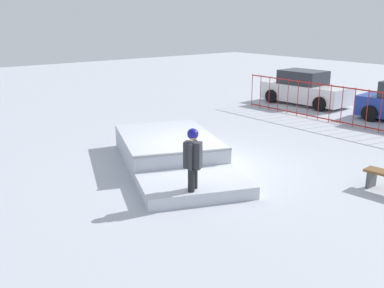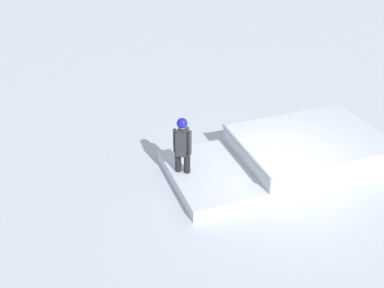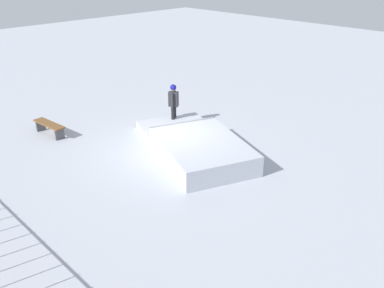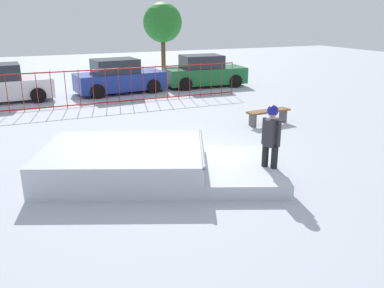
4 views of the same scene
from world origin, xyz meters
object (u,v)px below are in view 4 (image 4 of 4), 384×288
object	(u,v)px
skater	(271,137)
skateboard	(257,178)
distant_tree	(163,23)
skate_ramp	(144,164)
parked_car_white	(0,85)
park_bench	(268,114)
parked_car_blue	(119,78)
parked_car_green	(204,72)

from	to	relation	value
skater	skateboard	bearing A→B (deg)	-32.53
skateboard	distant_tree	bearing A→B (deg)	-127.46
skate_ramp	parked_car_white	bearing A→B (deg)	129.94
skate_ramp	skateboard	xyz separation A→B (m)	(2.24, -1.27, -0.24)
park_bench	parked_car_blue	xyz separation A→B (m)	(-3.38, 7.54, 0.37)
skater	skateboard	xyz separation A→B (m)	(-0.30, 0.00, -0.93)
park_bench	parked_car_blue	size ratio (longest dim) A/B	0.38
skater	parked_car_green	distance (m)	12.26
park_bench	parked_car_green	bearing A→B (deg)	81.86
distant_tree	parked_car_blue	bearing A→B (deg)	-129.17
park_bench	distant_tree	xyz separation A→B (m)	(0.50, 12.30, 2.72)
skater	parked_car_white	distance (m)	12.91
park_bench	distant_tree	size ratio (longest dim) A/B	0.38
skateboard	parked_car_blue	world-z (taller)	parked_car_blue
skateboard	park_bench	world-z (taller)	park_bench
parked_car_white	parked_car_green	size ratio (longest dim) A/B	1.00
parked_car_white	parked_car_blue	xyz separation A→B (m)	(5.11, 0.09, 0.00)
park_bench	parked_car_white	xyz separation A→B (m)	(-8.49, 7.45, 0.37)
skater	park_bench	bearing A→B (deg)	-155.65
parked_car_blue	distant_tree	xyz separation A→B (m)	(3.88, 4.76, 2.35)
skate_ramp	parked_car_blue	distance (m)	10.51
skater	parked_car_green	size ratio (longest dim) A/B	0.41
skater	parked_car_white	size ratio (longest dim) A/B	0.41
park_bench	distant_tree	world-z (taller)	distant_tree
skater	parked_car_blue	distance (m)	11.64
skate_ramp	park_bench	xyz separation A→B (m)	(5.20, 2.80, 0.04)
parked_car_green	skater	bearing A→B (deg)	-104.53
skater	parked_car_blue	bearing A→B (deg)	-118.97
parked_car_blue	parked_car_green	world-z (taller)	same
parked_car_blue	skate_ramp	bearing A→B (deg)	-105.96
skate_ramp	parked_car_blue	xyz separation A→B (m)	(1.83, 10.35, 0.41)
skater	parked_car_blue	world-z (taller)	skater
parked_car_blue	park_bench	bearing A→B (deg)	-71.83
parked_car_blue	skater	bearing A→B (deg)	-92.43
skateboard	parked_car_white	size ratio (longest dim) A/B	0.19
park_bench	parked_car_white	bearing A→B (deg)	138.72
parked_car_blue	parked_car_green	distance (m)	4.46
skateboard	park_bench	size ratio (longest dim) A/B	0.50
skate_ramp	distant_tree	world-z (taller)	distant_tree
skate_ramp	parked_car_green	size ratio (longest dim) A/B	1.43
skater	parked_car_white	world-z (taller)	skater
skate_ramp	skater	size ratio (longest dim) A/B	3.47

